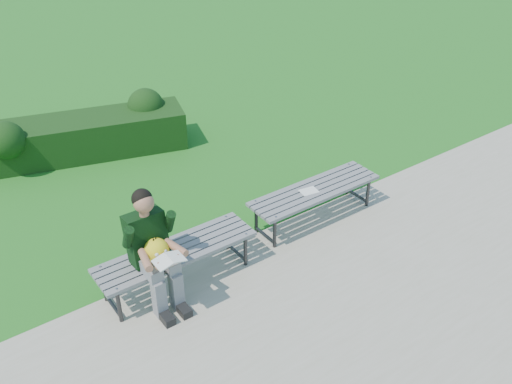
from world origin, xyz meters
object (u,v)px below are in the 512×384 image
paper_sheet (309,191)px  seated_boy (153,246)px  bench_right (315,192)px  hedge (84,134)px  bench_left (176,254)px

paper_sheet → seated_boy: bearing=-175.7°
bench_right → seated_boy: 2.36m
bench_right → paper_sheet: size_ratio=7.37×
bench_right → paper_sheet: 0.12m
hedge → seated_boy: bearing=-99.5°
seated_boy → paper_sheet: size_ratio=5.39×
hedge → bench_right: 3.85m
bench_right → paper_sheet: bench_right is taller
hedge → paper_sheet: size_ratio=13.11×
seated_boy → paper_sheet: (2.24, 0.17, -0.24)m
bench_right → bench_left: bearing=-178.0°
bench_right → paper_sheet: (-0.10, 0.00, 0.06)m
bench_left → seated_boy: bearing=-162.1°
bench_right → paper_sheet: bearing=180.0°
bench_left → paper_sheet: bearing=2.1°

